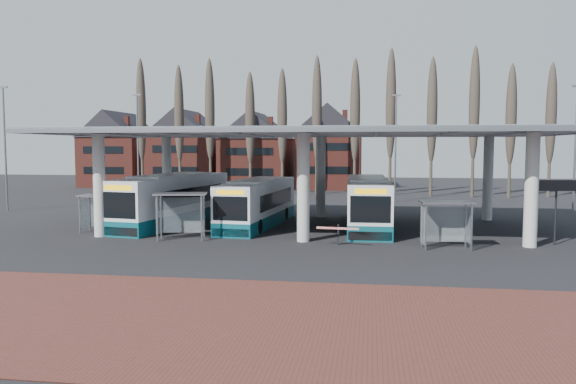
# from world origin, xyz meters

# --- Properties ---
(ground) EXTENTS (140.00, 140.00, 0.00)m
(ground) POSITION_xyz_m (0.00, 0.00, 0.00)
(ground) COLOR black
(ground) RESTS_ON ground
(brick_strip) EXTENTS (70.00, 10.00, 0.03)m
(brick_strip) POSITION_xyz_m (0.00, -12.00, 0.01)
(brick_strip) COLOR #592923
(brick_strip) RESTS_ON ground
(station_canopy) EXTENTS (32.00, 16.00, 6.34)m
(station_canopy) POSITION_xyz_m (0.00, 8.00, 5.68)
(station_canopy) COLOR silver
(station_canopy) RESTS_ON ground
(poplar_row) EXTENTS (45.10, 1.10, 14.50)m
(poplar_row) POSITION_xyz_m (0.00, 33.00, 8.78)
(poplar_row) COLOR #473D33
(poplar_row) RESTS_ON ground
(townhouse_row) EXTENTS (36.80, 10.30, 12.25)m
(townhouse_row) POSITION_xyz_m (-15.75, 44.00, 5.94)
(townhouse_row) COLOR maroon
(townhouse_row) RESTS_ON ground
(lamp_post_a) EXTENTS (0.80, 0.16, 10.17)m
(lamp_post_a) POSITION_xyz_m (-18.00, 22.00, 5.34)
(lamp_post_a) COLOR slate
(lamp_post_a) RESTS_ON ground
(lamp_post_b) EXTENTS (0.80, 0.16, 10.17)m
(lamp_post_b) POSITION_xyz_m (6.00, 26.00, 5.34)
(lamp_post_b) COLOR slate
(lamp_post_b) RESTS_ON ground
(lamp_post_c) EXTENTS (0.80, 0.16, 10.17)m
(lamp_post_c) POSITION_xyz_m (20.00, 20.00, 5.34)
(lamp_post_c) COLOR slate
(lamp_post_c) RESTS_ON ground
(lamp_post_d) EXTENTS (0.80, 0.16, 10.17)m
(lamp_post_d) POSITION_xyz_m (-26.00, 14.00, 5.34)
(lamp_post_d) COLOR slate
(lamp_post_d) RESTS_ON ground
(bus_0) EXTENTS (4.69, 12.54, 3.41)m
(bus_0) POSITION_xyz_m (-9.63, 8.28, 1.61)
(bus_0) COLOR silver
(bus_0) RESTS_ON ground
(bus_1) EXTENTS (3.38, 11.37, 3.11)m
(bus_1) POSITION_xyz_m (-3.75, 8.50, 1.47)
(bus_1) COLOR silver
(bus_1) RESTS_ON ground
(bus_2) EXTENTS (2.92, 11.96, 3.30)m
(bus_2) POSITION_xyz_m (3.50, 8.69, 1.56)
(bus_2) COLOR silver
(bus_2) RESTS_ON ground
(shelter_0) EXTENTS (2.63, 1.58, 2.30)m
(shelter_0) POSITION_xyz_m (-12.76, 4.07, 1.68)
(shelter_0) COLOR gray
(shelter_0) RESTS_ON ground
(shelter_1) EXTENTS (3.07, 1.92, 2.66)m
(shelter_1) POSITION_xyz_m (-6.96, 2.23, 1.94)
(shelter_1) COLOR gray
(shelter_1) RESTS_ON ground
(shelter_2) EXTENTS (2.79, 1.60, 2.48)m
(shelter_2) POSITION_xyz_m (7.53, 1.36, 1.80)
(shelter_2) COLOR gray
(shelter_2) RESTS_ON ground
(info_sign_0) EXTENTS (2.34, 0.44, 3.49)m
(info_sign_0) POSITION_xyz_m (13.51, 3.39, 2.92)
(info_sign_0) COLOR black
(info_sign_0) RESTS_ON ground
(barrier) EXTENTS (2.25, 0.72, 1.12)m
(barrier) POSITION_xyz_m (1.99, 1.27, 0.87)
(barrier) COLOR black
(barrier) RESTS_ON ground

